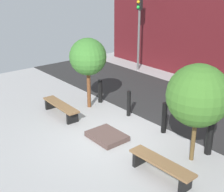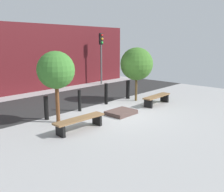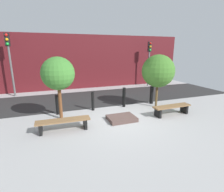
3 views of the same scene
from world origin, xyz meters
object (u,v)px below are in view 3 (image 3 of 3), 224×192
object	(u,v)px
bollard_right	(152,95)
bollard_center	(124,97)
bench_left	(63,123)
bollard_far_left	(57,105)
planter_bed	(122,118)
traffic_light_mid_west	(149,56)
tree_behind_right_bench	(158,71)
tree_behind_left_bench	(58,74)
traffic_light_west	(9,54)
bench_right	(172,108)
bollard_left	(93,101)

from	to	relation	value
bollard_right	bollard_center	bearing A→B (deg)	180.00
bollard_center	bench_left	bearing A→B (deg)	-150.08
bollard_far_left	planter_bed	bearing A→B (deg)	-33.64
bollard_far_left	bollard_right	xyz separation A→B (m)	(5.07, 0.00, 0.02)
traffic_light_mid_west	tree_behind_right_bench	bearing A→B (deg)	-116.80
tree_behind_left_bench	bollard_center	bearing A→B (deg)	10.73
bollard_right	bench_left	bearing A→B (deg)	-159.21
tree_behind_left_bench	traffic_light_west	distance (m)	5.73
planter_bed	bollard_center	distance (m)	1.94
bench_right	bench_left	bearing A→B (deg)	178.44
tree_behind_right_bench	bollard_left	size ratio (longest dim) A/B	2.85
tree_behind_right_bench	bollard_left	xyz separation A→B (m)	(-3.28, 0.62, -1.42)
tree_behind_left_bench	traffic_light_mid_west	distance (m)	9.01
tree_behind_right_bench	bench_right	bearing A→B (deg)	-90.00
planter_bed	tree_behind_left_bench	distance (m)	3.26
tree_behind_left_bench	bollard_far_left	world-z (taller)	tree_behind_left_bench
tree_behind_right_bench	planter_bed	bearing A→B (deg)	-156.36
bench_right	traffic_light_mid_west	bearing A→B (deg)	66.43
tree_behind_left_bench	tree_behind_right_bench	bearing A→B (deg)	-0.00
bench_left	tree_behind_left_bench	bearing A→B (deg)	91.56
planter_bed	bench_right	bearing A→B (deg)	-4.70
planter_bed	traffic_light_mid_west	world-z (taller)	traffic_light_mid_west
bench_right	tree_behind_right_bench	size ratio (longest dim) A/B	0.69
bench_right	planter_bed	xyz separation A→B (m)	(-2.43, 0.20, -0.25)
bollard_center	traffic_light_west	distance (m)	7.66
bench_right	tree_behind_right_bench	distance (m)	2.02
bench_left	bollard_center	size ratio (longest dim) A/B	1.91
tree_behind_right_bench	traffic_light_mid_west	world-z (taller)	traffic_light_mid_west
tree_behind_right_bench	traffic_light_west	bearing A→B (deg)	145.67
bench_left	tree_behind_left_bench	world-z (taller)	tree_behind_left_bench
bollard_left	bollard_right	world-z (taller)	bollard_right
planter_bed	tree_behind_right_bench	xyz separation A→B (m)	(2.43, 1.06, 1.82)
planter_bed	bollard_left	world-z (taller)	bollard_left
tree_behind_right_bench	bollard_left	distance (m)	3.63
bench_left	bench_right	size ratio (longest dim) A/B	1.05
bollard_far_left	bench_left	bearing A→B (deg)	-86.93
tree_behind_right_bench	bollard_far_left	distance (m)	5.21
tree_behind_right_bench	traffic_light_west	distance (m)	9.03
bollard_center	bollard_right	xyz separation A→B (m)	(1.69, 0.00, -0.02)
bench_left	bench_right	bearing A→B (deg)	1.56
bench_right	traffic_light_mid_west	world-z (taller)	traffic_light_mid_west
tree_behind_right_bench	bollard_right	bearing A→B (deg)	80.75
tree_behind_left_bench	bench_right	bearing A→B (deg)	-14.57
planter_bed	traffic_light_mid_west	bearing A→B (deg)	50.86
bench_left	bollard_right	world-z (taller)	bollard_right
planter_bed	bollard_center	bearing A→B (deg)	63.39
bollard_left	tree_behind_right_bench	bearing A→B (deg)	-10.73
bollard_left	bollard_right	xyz separation A→B (m)	(3.38, 0.00, 0.02)
bench_left	tree_behind_right_bench	size ratio (longest dim) A/B	0.72
bench_right	bollard_center	size ratio (longest dim) A/B	1.82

